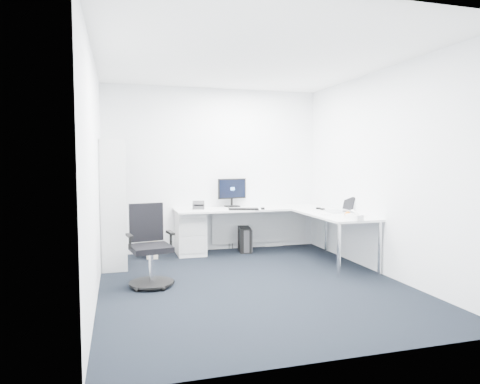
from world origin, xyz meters
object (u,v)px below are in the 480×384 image
object	(u,v)px
laptop	(336,204)
monitor	(232,192)
bookshelf	(113,203)
task_chair	(151,246)
l_desk	(258,233)

from	to	relation	value
laptop	monitor	bearing A→B (deg)	142.20
monitor	laptop	world-z (taller)	monitor
bookshelf	task_chair	world-z (taller)	bookshelf
task_chair	monitor	xyz separation A→B (m)	(1.47, 1.75, 0.49)
monitor	laptop	bearing A→B (deg)	-53.11
task_chair	laptop	size ratio (longest dim) A/B	2.70
bookshelf	task_chair	distance (m)	1.36
l_desk	bookshelf	xyz separation A→B (m)	(-2.17, 0.05, 0.53)
monitor	l_desk	bearing A→B (deg)	-76.15
monitor	task_chair	bearing A→B (deg)	-141.84
l_desk	laptop	size ratio (longest dim) A/B	6.91
l_desk	monitor	world-z (taller)	monitor
task_chair	laptop	xyz separation A→B (m)	(2.77, 0.60, 0.37)
task_chair	monitor	bearing A→B (deg)	40.38
bookshelf	laptop	bearing A→B (deg)	-11.09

